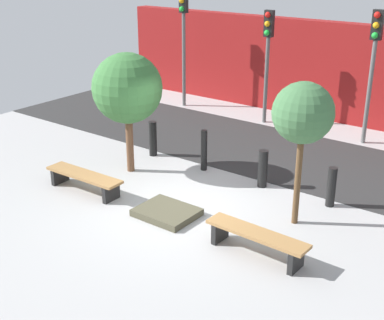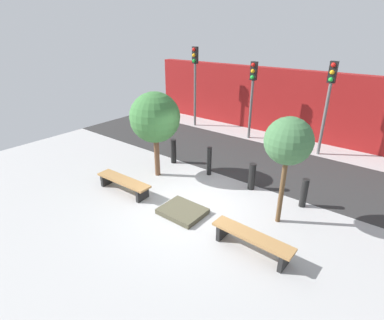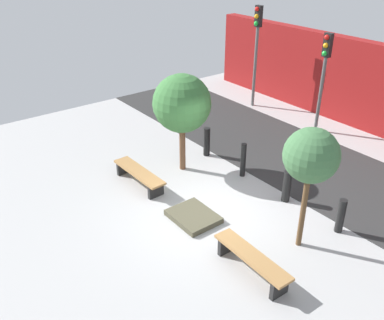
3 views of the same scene
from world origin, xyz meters
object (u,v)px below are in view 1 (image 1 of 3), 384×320
at_px(bollard_right, 331,187).
at_px(traffic_light_mid_east, 374,53).
at_px(bench_right, 257,238).
at_px(planter_bed, 167,212).
at_px(traffic_light_mid_west, 268,46).
at_px(bollard_far_left, 153,139).
at_px(traffic_light_west, 183,27).
at_px(tree_behind_left_bench, 127,89).
at_px(tree_behind_right_bench, 303,114).
at_px(bollard_center, 263,169).
at_px(bench_left, 84,178).
at_px(bollard_left, 204,150).

bearing_deg(bollard_right, traffic_light_mid_east, 101.62).
relative_size(bench_right, planter_bed, 1.65).
xyz_separation_m(traffic_light_mid_west, traffic_light_mid_east, (3.21, 0.00, 0.14)).
relative_size(bollard_far_left, traffic_light_west, 0.24).
height_order(tree_behind_left_bench, bollard_right, tree_behind_left_bench).
bearing_deg(traffic_light_mid_west, bench_right, -61.10).
xyz_separation_m(bench_right, planter_bed, (-2.24, 0.20, -0.26)).
bearing_deg(tree_behind_right_bench, bench_right, -90.00).
relative_size(planter_bed, bollard_center, 1.35).
height_order(bench_right, bollard_far_left, bollard_far_left).
bearing_deg(bench_left, bollard_far_left, 93.83).
distance_m(bollard_left, traffic_light_west, 6.26).
height_order(bench_right, bollard_right, bollard_right).
relative_size(bollard_far_left, traffic_light_mid_east, 0.26).
height_order(tree_behind_right_bench, traffic_light_mid_west, traffic_light_mid_west).
bearing_deg(bollard_left, bench_left, -117.99).
height_order(planter_bed, bollard_center, bollard_center).
bearing_deg(bollard_right, tree_behind_left_bench, -166.49).
xyz_separation_m(planter_bed, bollard_right, (2.49, 2.45, 0.37)).
distance_m(bollard_far_left, bollard_right, 4.98).
xyz_separation_m(tree_behind_left_bench, traffic_light_mid_east, (3.84, 5.45, 0.45)).
bearing_deg(tree_behind_right_bench, traffic_light_west, 142.30).
relative_size(bench_right, bollard_far_left, 2.11).
height_order(bollard_right, traffic_light_west, traffic_light_west).
bearing_deg(bench_right, tree_behind_right_bench, 91.61).
height_order(tree_behind_left_bench, traffic_light_mid_west, traffic_light_mid_west).
height_order(tree_behind_left_bench, bollard_center, tree_behind_left_bench).
height_order(tree_behind_right_bench, bollard_far_left, tree_behind_right_bench).
bearing_deg(bench_right, bollard_center, 119.60).
xyz_separation_m(tree_behind_left_bench, tree_behind_right_bench, (4.48, 0.00, 0.20)).
relative_size(tree_behind_right_bench, bollard_center, 3.26).
height_order(tree_behind_right_bench, traffic_light_west, traffic_light_west).
bearing_deg(traffic_light_mid_west, bollard_right, -46.48).
height_order(bench_left, bench_right, bench_right).
bearing_deg(tree_behind_left_bench, bollard_center, 20.32).
xyz_separation_m(bollard_left, traffic_light_mid_east, (2.43, 4.31, 2.01)).
distance_m(bench_right, tree_behind_left_bench, 5.03).
xyz_separation_m(bench_right, tree_behind_right_bench, (-0.00, 1.51, 1.93)).
height_order(bollard_left, traffic_light_mid_west, traffic_light_mid_west).
bearing_deg(traffic_light_mid_west, tree_behind_right_bench, -54.81).
distance_m(bollard_far_left, traffic_light_mid_west, 4.80).
bearing_deg(tree_behind_right_bench, bollard_far_left, 166.49).
relative_size(tree_behind_left_bench, bollard_right, 3.33).
relative_size(planter_bed, traffic_light_mid_west, 0.35).
distance_m(tree_behind_right_bench, bollard_far_left, 5.19).
relative_size(bollard_left, traffic_light_west, 0.26).
bearing_deg(bollard_center, traffic_light_mid_east, 79.83).
relative_size(bench_left, traffic_light_mid_west, 0.58).
relative_size(traffic_light_mid_west, traffic_light_mid_east, 0.94).
distance_m(traffic_light_mid_west, traffic_light_mid_east, 3.21).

